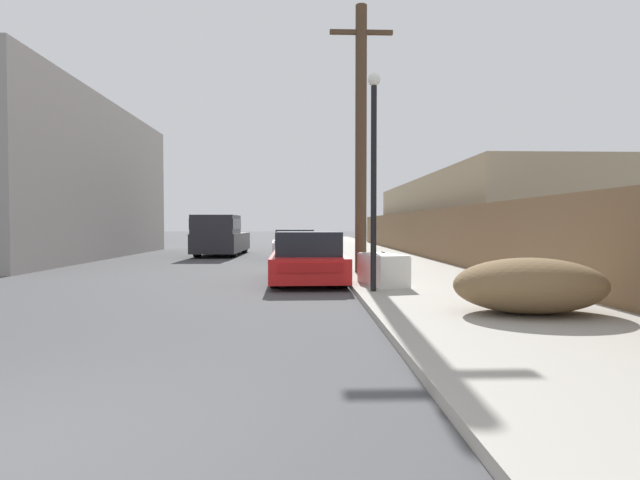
# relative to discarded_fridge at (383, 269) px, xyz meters

# --- Properties ---
(sidewalk_curb) EXTENTS (4.20, 63.00, 0.12)m
(sidewalk_curb) POSITION_rel_discarded_fridge_xyz_m (1.38, 15.15, -0.41)
(sidewalk_curb) COLOR #9E998E
(sidewalk_curb) RESTS_ON ground
(discarded_fridge) EXTENTS (1.00, 1.68, 0.73)m
(discarded_fridge) POSITION_rel_discarded_fridge_xyz_m (0.00, 0.00, 0.00)
(discarded_fridge) COLOR silver
(discarded_fridge) RESTS_ON sidewalk_curb
(parked_sports_car_red) EXTENTS (1.93, 4.38, 1.31)m
(parked_sports_car_red) POSITION_rel_discarded_fridge_xyz_m (-1.70, 1.67, 0.12)
(parked_sports_car_red) COLOR red
(parked_sports_car_red) RESTS_ON ground
(car_parked_mid) EXTENTS (2.00, 4.36, 1.29)m
(car_parked_mid) POSITION_rel_discarded_fridge_xyz_m (-2.19, 9.94, 0.14)
(car_parked_mid) COLOR silver
(car_parked_mid) RESTS_ON ground
(pickup_truck) EXTENTS (2.11, 5.61, 1.93)m
(pickup_truck) POSITION_rel_discarded_fridge_xyz_m (-5.75, 12.72, 0.48)
(pickup_truck) COLOR #232328
(pickup_truck) RESTS_ON ground
(utility_pole) EXTENTS (1.80, 0.33, 7.61)m
(utility_pole) POSITION_rel_discarded_fridge_xyz_m (-0.15, 3.03, 3.55)
(utility_pole) COLOR #4C3826
(utility_pole) RESTS_ON sidewalk_curb
(street_lamp) EXTENTS (0.26, 0.26, 4.45)m
(street_lamp) POSITION_rel_discarded_fridge_xyz_m (-0.37, -1.08, 2.25)
(street_lamp) COLOR black
(street_lamp) RESTS_ON sidewalk_curb
(brush_pile) EXTENTS (2.38, 1.59, 0.86)m
(brush_pile) POSITION_rel_discarded_fridge_xyz_m (1.70, -3.69, 0.08)
(brush_pile) COLOR brown
(brush_pile) RESTS_ON sidewalk_curb
(wooden_fence) EXTENTS (0.08, 37.70, 1.98)m
(wooden_fence) POSITION_rel_discarded_fridge_xyz_m (3.33, 8.88, 0.64)
(wooden_fence) COLOR brown
(wooden_fence) RESTS_ON sidewalk_curb
(building_left_block) EXTENTS (7.00, 16.04, 6.94)m
(building_left_block) POSITION_rel_discarded_fridge_xyz_m (-13.74, 11.38, 3.00)
(building_left_block) COLOR gray
(building_left_block) RESTS_ON ground
(building_right_house) EXTENTS (6.00, 20.07, 3.84)m
(building_right_house) POSITION_rel_discarded_fridge_xyz_m (7.03, 14.48, 1.45)
(building_right_house) COLOR tan
(building_right_house) RESTS_ON ground
(pedestrian) EXTENTS (0.34, 0.34, 1.68)m
(pedestrian) POSITION_rel_discarded_fridge_xyz_m (1.15, 13.03, 0.51)
(pedestrian) COLOR #282D42
(pedestrian) RESTS_ON sidewalk_curb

